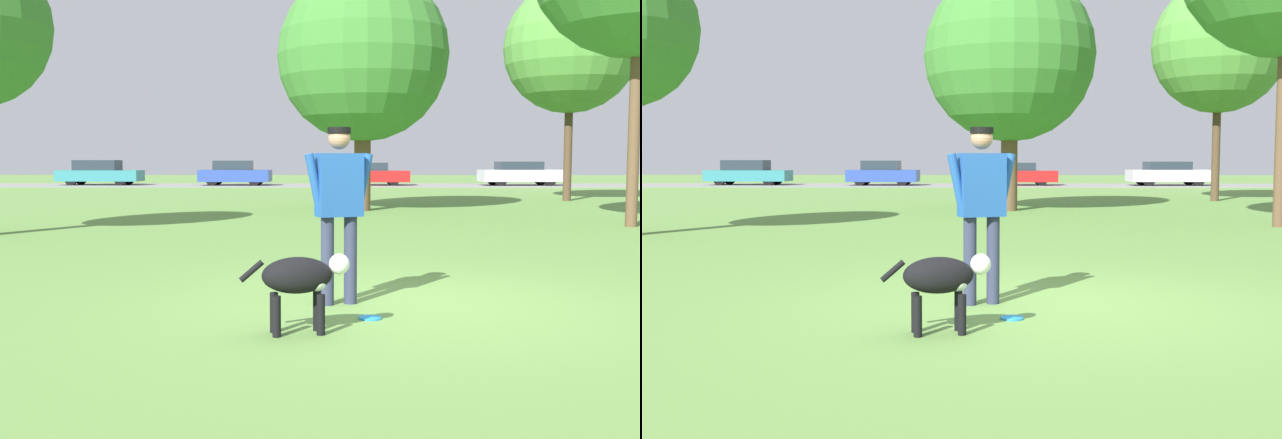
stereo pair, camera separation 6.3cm
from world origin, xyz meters
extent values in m
plane|color=#608C42|center=(0.00, 0.00, 0.00)|extent=(120.00, 120.00, 0.00)
cube|color=gray|center=(0.00, 33.42, 0.01)|extent=(120.00, 6.00, 0.01)
cylinder|color=#2D334C|center=(-0.45, 0.00, 0.44)|extent=(0.17, 0.17, 0.88)
cylinder|color=#2D334C|center=(-0.68, -0.08, 0.44)|extent=(0.17, 0.17, 0.88)
cube|color=#1E4C93|center=(-0.56, -0.04, 1.19)|extent=(0.49, 0.36, 0.62)
cylinder|color=#1E4C93|center=(-0.33, 0.05, 1.19)|extent=(0.24, 0.16, 0.63)
cylinder|color=#1E4C93|center=(-0.80, -0.12, 1.19)|extent=(0.24, 0.16, 0.63)
sphere|color=#A87A5B|center=(-0.56, -0.04, 1.65)|extent=(0.28, 0.28, 0.22)
cylinder|color=black|center=(-0.56, -0.04, 1.73)|extent=(0.29, 0.29, 0.06)
ellipsoid|color=black|center=(-0.93, -1.31, 0.49)|extent=(0.64, 0.41, 0.30)
ellipsoid|color=white|center=(-0.77, -1.28, 0.44)|extent=(0.21, 0.24, 0.17)
sphere|color=white|center=(-0.58, -1.24, 0.57)|extent=(0.20, 0.20, 0.17)
cylinder|color=black|center=(-0.77, -1.19, 0.17)|extent=(0.08, 0.08, 0.34)
cylinder|color=black|center=(-0.74, -1.35, 0.17)|extent=(0.08, 0.08, 0.34)
cylinder|color=black|center=(-1.13, -1.26, 0.17)|extent=(0.08, 0.08, 0.34)
cylinder|color=black|center=(-1.09, -1.43, 0.17)|extent=(0.08, 0.08, 0.34)
cylinder|color=black|center=(-1.30, -1.38, 0.54)|extent=(0.22, 0.09, 0.19)
cylinder|color=#268CE5|center=(-0.29, -0.72, 0.01)|extent=(0.21, 0.21, 0.02)
torus|color=#268CE5|center=(-0.29, -0.72, 0.01)|extent=(0.21, 0.21, 0.02)
cylinder|color=brown|center=(5.84, 8.58, 2.07)|extent=(0.24, 0.24, 4.13)
cylinder|color=brown|center=(0.32, 13.50, 1.26)|extent=(0.46, 0.46, 2.51)
sphere|color=#38752D|center=(0.32, 13.50, 4.29)|extent=(4.74, 4.74, 4.74)
cylinder|color=#4C3826|center=(7.64, 18.50, 1.78)|extent=(0.28, 0.28, 3.56)
sphere|color=#4C8938|center=(7.64, 18.50, 5.25)|extent=(4.49, 4.49, 4.49)
cube|color=teal|center=(-13.17, 33.79, 0.52)|extent=(4.57, 1.89, 0.60)
cube|color=#232D38|center=(-13.30, 33.80, 1.10)|extent=(2.40, 1.57, 0.56)
cylinder|color=black|center=(-11.79, 34.50, 0.32)|extent=(0.65, 0.22, 0.64)
cylinder|color=black|center=(-11.83, 33.00, 0.32)|extent=(0.65, 0.22, 0.64)
cylinder|color=black|center=(-14.50, 34.59, 0.32)|extent=(0.65, 0.22, 0.64)
cylinder|color=black|center=(-14.54, 33.09, 0.32)|extent=(0.65, 0.22, 0.64)
cube|color=#284293|center=(-5.64, 33.45, 0.53)|extent=(3.92, 1.99, 0.64)
cube|color=#232D38|center=(-5.76, 33.45, 1.10)|extent=(2.07, 1.65, 0.51)
cylinder|color=black|center=(-4.46, 34.18, 0.30)|extent=(0.60, 0.23, 0.59)
cylinder|color=black|center=(-4.53, 32.61, 0.30)|extent=(0.60, 0.23, 0.59)
cylinder|color=black|center=(-6.75, 34.29, 0.30)|extent=(0.60, 0.23, 0.59)
cylinder|color=black|center=(-6.83, 32.72, 0.30)|extent=(0.60, 0.23, 0.59)
cube|color=red|center=(1.63, 33.52, 0.50)|extent=(4.40, 1.78, 0.61)
cube|color=#232D38|center=(1.50, 33.52, 1.02)|extent=(2.29, 1.53, 0.44)
cylinder|color=black|center=(2.94, 34.29, 0.28)|extent=(0.57, 0.20, 0.57)
cylinder|color=black|center=(2.95, 32.77, 0.28)|extent=(0.57, 0.20, 0.57)
cylinder|color=black|center=(0.31, 34.28, 0.28)|extent=(0.57, 0.20, 0.57)
cylinder|color=black|center=(0.32, 32.76, 0.28)|extent=(0.57, 0.20, 0.57)
cube|color=#B7B7BC|center=(9.89, 33.23, 0.55)|extent=(4.48, 1.96, 0.63)
cube|color=#232D38|center=(9.76, 33.22, 1.08)|extent=(2.35, 1.62, 0.44)
cylinder|color=black|center=(11.18, 34.05, 0.33)|extent=(0.67, 0.23, 0.66)
cylinder|color=black|center=(11.24, 32.51, 0.33)|extent=(0.67, 0.23, 0.66)
cylinder|color=black|center=(8.54, 33.95, 0.33)|extent=(0.67, 0.23, 0.66)
cylinder|color=black|center=(8.60, 32.41, 0.33)|extent=(0.67, 0.23, 0.66)
camera|label=1|loc=(-0.69, -7.41, 1.45)|focal=42.00mm
camera|label=2|loc=(-0.63, -7.41, 1.45)|focal=42.00mm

